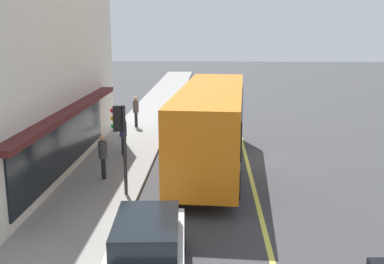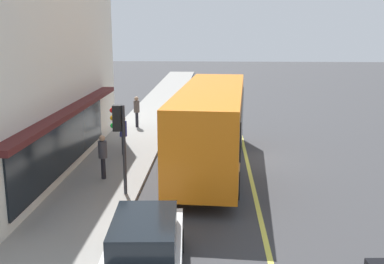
{
  "view_description": "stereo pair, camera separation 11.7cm",
  "coord_description": "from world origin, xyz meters",
  "views": [
    {
      "loc": [
        -20.61,
        1.62,
        6.0
      ],
      "look_at": [
        -1.45,
        2.45,
        1.6
      ],
      "focal_mm": 43.4,
      "sensor_mm": 36.0,
      "label": 1
    },
    {
      "loc": [
        -20.6,
        1.5,
        6.0
      ],
      "look_at": [
        -1.45,
        2.45,
        1.6
      ],
      "focal_mm": 43.4,
      "sensor_mm": 36.0,
      "label": 2
    }
  ],
  "objects": [
    {
      "name": "pedestrian_at_corner",
      "position": [
        0.0,
        5.69,
        1.26
      ],
      "size": [
        0.34,
        0.34,
        1.83
      ],
      "color": "black",
      "rests_on": "sidewalk"
    },
    {
      "name": "lane_centre_stripe",
      "position": [
        0.0,
        0.0,
        0.0
      ],
      "size": [
        36.0,
        0.16,
        0.01
      ],
      "primitive_type": "cube",
      "color": "#D8D14C",
      "rests_on": "ground"
    },
    {
      "name": "ground",
      "position": [
        0.0,
        0.0,
        0.0
      ],
      "size": [
        120.0,
        120.0,
        0.0
      ],
      "primitive_type": "plane",
      "color": "#38383A"
    },
    {
      "name": "car_white",
      "position": [
        -10.52,
        3.14,
        0.74
      ],
      "size": [
        4.4,
        2.06,
        1.52
      ],
      "color": "white",
      "rests_on": "ground"
    },
    {
      "name": "pedestrian_by_curb",
      "position": [
        -3.47,
        5.82,
        1.2
      ],
      "size": [
        0.34,
        0.34,
        1.75
      ],
      "color": "black",
      "rests_on": "sidewalk"
    },
    {
      "name": "bus",
      "position": [
        -1.41,
        1.62,
        1.99
      ],
      "size": [
        11.27,
        3.24,
        3.5
      ],
      "color": "orange",
      "rests_on": "ground"
    },
    {
      "name": "pedestrian_near_storefront",
      "position": [
        6.04,
        6.08,
        1.25
      ],
      "size": [
        0.34,
        0.34,
        1.82
      ],
      "color": "black",
      "rests_on": "sidewalk"
    },
    {
      "name": "sidewalk",
      "position": [
        0.0,
        5.78,
        0.07
      ],
      "size": [
        80.0,
        3.14,
        0.15
      ],
      "primitive_type": "cube",
      "color": "gray",
      "rests_on": "ground"
    },
    {
      "name": "traffic_light",
      "position": [
        -5.09,
        4.8,
        2.53
      ],
      "size": [
        0.3,
        0.52,
        3.2
      ],
      "color": "#2D2D33",
      "rests_on": "sidewalk"
    }
  ]
}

